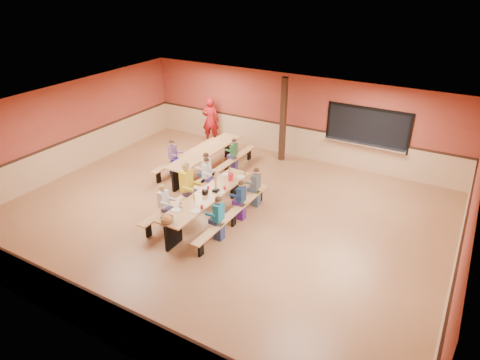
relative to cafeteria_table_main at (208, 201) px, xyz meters
The scene contains 23 objects.
ground 0.66m from the cafeteria_table_main, 51.97° to the left, with size 12.00×12.00×0.00m, color brown.
room_envelope 0.43m from the cafeteria_table_main, 51.97° to the left, with size 12.04×10.04×3.02m.
kitchen_pass_through 6.06m from the cafeteria_table_main, 61.66° to the left, with size 2.78×0.28×1.38m.
structural_post 4.81m from the cafeteria_table_main, 89.50° to the left, with size 0.18×0.18×3.00m, color black.
cafeteria_table_main is the anchor object (origin of this frame).
cafeteria_table_second 3.13m from the cafeteria_table_main, 125.08° to the left, with size 1.91×3.70×0.74m.
seated_child_white_left 1.21m from the cafeteria_table_main, 133.18° to the right, with size 0.36×0.30×1.20m, color white, non-canonical shape.
seated_adult_yellow 0.86m from the cafeteria_table_main, 169.54° to the left, with size 0.48×0.39×1.44m, color yellow, non-canonical shape.
seated_child_grey_left 1.44m from the cafeteria_table_main, 125.09° to the left, with size 0.36×0.30×1.20m, color white, non-canonical shape.
seated_child_teal_right 1.10m from the cafeteria_table_main, 41.28° to the right, with size 0.38×0.31×1.22m, color #167092, non-canonical shape.
seated_child_navy_right 0.92m from the cafeteria_table_main, 26.46° to the left, with size 0.35×0.29×1.17m, color navy, non-canonical shape.
seated_child_char_right 1.52m from the cafeteria_table_main, 57.09° to the left, with size 0.36×0.30×1.20m, color #42484B, non-canonical shape.
seated_child_purple_sec 3.18m from the cafeteria_table_main, 145.48° to the left, with size 0.37×0.30×1.20m, color #774F81, non-canonical shape.
seated_child_green_sec 3.19m from the cafeteria_table_main, 107.72° to the left, with size 0.34×0.28×1.14m, color #326C3D, non-canonical shape.
seated_child_tan_sec 1.69m from the cafeteria_table_main, 125.23° to the left, with size 0.38×0.31×1.24m, color beige, non-canonical shape.
standing_woman 5.79m from the cafeteria_table_main, 122.77° to the left, with size 0.66×0.44×1.82m, color #A21217.
punch_pitcher 1.11m from the cafeteria_table_main, 84.46° to the left, with size 0.16×0.16×0.22m, color red.
chip_bowl 1.68m from the cafeteria_table_main, 92.69° to the right, with size 0.32×0.32×0.15m, color orange, non-canonical shape.
napkin_dispenser 0.29m from the cafeteria_table_main, 146.79° to the right, with size 0.10×0.14×0.13m, color black.
condiment_mustard 0.53m from the cafeteria_table_main, 112.40° to the right, with size 0.06×0.06×0.17m, color yellow.
condiment_ketchup 0.32m from the cafeteria_table_main, 149.05° to the right, with size 0.06×0.06×0.17m, color #B2140F.
table_paddle 0.45m from the cafeteria_table_main, 68.89° to the left, with size 0.16×0.16×0.56m.
place_settings 0.27m from the cafeteria_table_main, ahead, with size 0.65×3.30×0.11m, color beige, non-canonical shape.
Camera 1 is at (5.67, -8.74, 6.32)m, focal length 32.00 mm.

